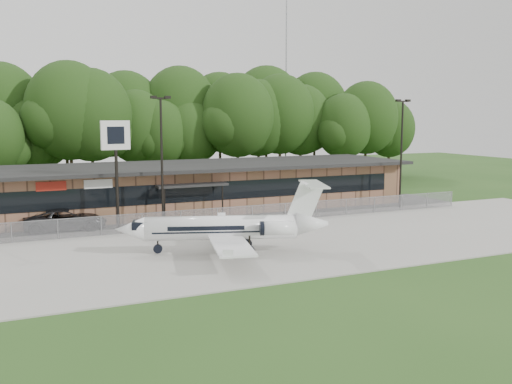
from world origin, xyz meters
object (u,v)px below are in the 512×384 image
terminal (194,186)px  suv (66,220)px  pole_sign (116,147)px  business_jet (229,228)px

terminal → suv: bearing=-154.9°
suv → pole_sign: bearing=-107.2°
business_jet → pole_sign: (-4.99, 10.46, 4.76)m
pole_sign → suv: bearing=153.2°
suv → pole_sign: (3.68, -1.47, 5.55)m
terminal → business_jet: size_ratio=3.06×
terminal → pole_sign: 11.83m
terminal → business_jet: business_jet is taller
business_jet → pole_sign: size_ratio=1.60×
business_jet → suv: size_ratio=2.20×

